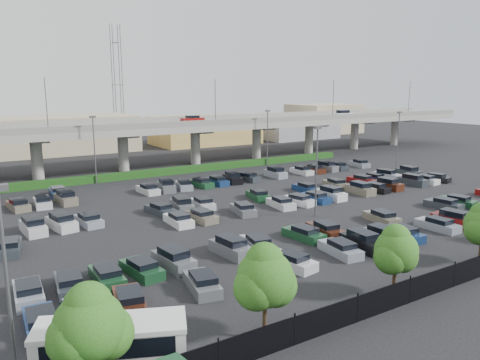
# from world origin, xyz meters

# --- Properties ---
(ground) EXTENTS (280.00, 280.00, 0.00)m
(ground) POSITION_xyz_m (0.00, 0.00, 0.00)
(ground) COLOR black
(overpass) EXTENTS (150.00, 13.00, 15.80)m
(overpass) POSITION_xyz_m (-0.18, 31.99, 6.97)
(overpass) COLOR gray
(overpass) RESTS_ON ground
(hedge) EXTENTS (66.00, 1.60, 1.10)m
(hedge) POSITION_xyz_m (0.00, 25.00, 0.55)
(hedge) COLOR #183B11
(hedge) RESTS_ON ground
(tree_row) EXTENTS (65.07, 3.66, 5.94)m
(tree_row) POSITION_xyz_m (0.70, -26.53, 3.52)
(tree_row) COLOR #332316
(tree_row) RESTS_ON ground
(shuttle_bus) EXTENTS (8.23, 5.51, 2.51)m
(shuttle_bus) POSITION_xyz_m (-28.44, -24.46, 1.37)
(shuttle_bus) COLOR silver
(shuttle_bus) RESTS_ON ground
(parked_cars) EXTENTS (63.19, 41.60, 1.67)m
(parked_cars) POSITION_xyz_m (-0.23, -2.90, 0.61)
(parked_cars) COLOR navy
(parked_cars) RESTS_ON ground
(light_poles) EXTENTS (66.90, 48.38, 10.30)m
(light_poles) POSITION_xyz_m (-4.13, 2.00, 6.24)
(light_poles) COLOR #4F4E54
(light_poles) RESTS_ON ground
(distant_buildings) EXTENTS (138.00, 24.00, 9.00)m
(distant_buildings) POSITION_xyz_m (12.38, 61.81, 3.74)
(distant_buildings) COLOR gray
(distant_buildings) RESTS_ON ground
(comm_tower) EXTENTS (2.40, 2.40, 30.00)m
(comm_tower) POSITION_xyz_m (4.00, 74.00, 15.61)
(comm_tower) COLOR #4F4E54
(comm_tower) RESTS_ON ground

